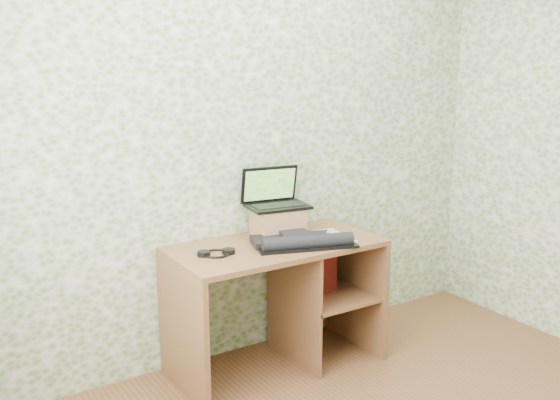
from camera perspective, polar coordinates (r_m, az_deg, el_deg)
wall_back at (r=3.68m, az=-2.97°, el=5.41°), size 3.50×0.00×3.50m
desk at (r=3.68m, az=0.42°, el=-7.72°), size 1.20×0.60×0.75m
riser at (r=3.68m, az=-0.20°, el=-1.97°), size 0.31×0.27×0.17m
laptop at (r=3.68m, az=-0.51°, el=0.24°), size 0.38×0.29×0.23m
keyboard at (r=3.49m, az=1.91°, el=-3.76°), size 0.57×0.43×0.08m
headphones at (r=3.36m, az=-5.85°, el=-4.84°), size 0.20×0.18×0.03m
notepad at (r=3.63m, az=4.45°, el=-3.47°), size 0.26×0.34×0.01m
mouse at (r=3.58m, az=4.94°, el=-3.26°), size 0.08×0.12×0.04m
pen at (r=3.71m, az=4.92°, el=-2.94°), size 0.03×0.14×0.01m
red_box at (r=3.77m, az=3.62°, el=-6.47°), size 0.24×0.12×0.28m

